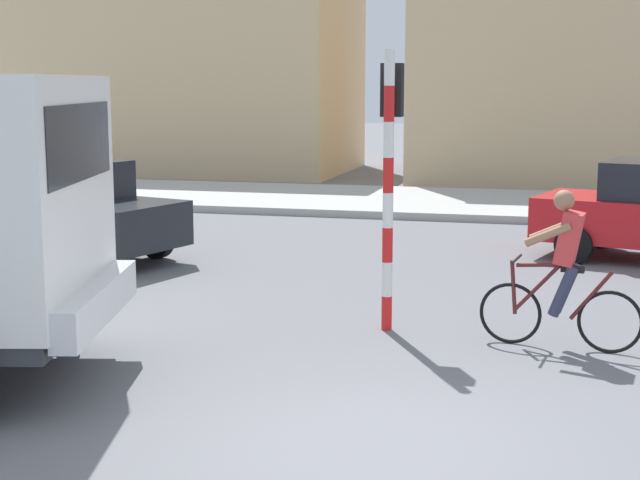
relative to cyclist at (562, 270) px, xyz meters
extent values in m
plane|color=slate|center=(-1.41, -3.23, -0.86)|extent=(120.00, 120.00, 0.00)
cube|color=#ADADA8|center=(-1.41, 11.74, -0.78)|extent=(80.00, 5.00, 0.16)
cube|color=silver|center=(-4.21, -2.37, -0.06)|extent=(0.80, 2.36, 0.36)
cube|color=black|center=(-4.36, -2.41, 1.43)|extent=(0.62, 2.09, 0.70)
torus|color=black|center=(-5.57, -1.39, -0.31)|extent=(1.13, 0.49, 1.10)
cylinder|color=red|center=(-5.57, -1.39, -0.31)|extent=(0.55, 0.41, 0.50)
torus|color=black|center=(-0.53, 0.07, -0.52)|extent=(0.68, 0.13, 0.68)
torus|color=black|center=(0.51, -0.07, -0.52)|extent=(0.68, 0.13, 0.68)
cylinder|color=#591E1E|center=(-0.19, 0.02, 0.04)|extent=(0.60, 0.12, 0.09)
cylinder|color=#591E1E|center=(-0.25, 0.03, -0.20)|extent=(0.51, 0.11, 0.57)
cylinder|color=#591E1E|center=(0.31, -0.04, -0.25)|extent=(0.44, 0.10, 0.57)
cylinder|color=#591E1E|center=(-0.51, 0.06, -0.23)|extent=(0.10, 0.06, 0.59)
cylinder|color=black|center=(-0.48, 0.06, 0.09)|extent=(0.09, 0.50, 0.03)
cube|color=black|center=(0.11, -0.01, 0.02)|extent=(0.25, 0.15, 0.06)
cube|color=#D13838|center=(0.06, -0.01, 0.35)|extent=(0.33, 0.35, 0.59)
sphere|color=#9E7051|center=(-0.01, 0.00, 0.75)|extent=(0.22, 0.22, 0.22)
cylinder|color=#2D334C|center=(0.01, -0.10, -0.21)|extent=(0.32, 0.16, 0.57)
cylinder|color=#9E7051|center=(-0.16, -0.14, 0.40)|extent=(0.50, 0.15, 0.29)
cylinder|color=#2D334C|center=(0.04, 0.10, -0.21)|extent=(0.32, 0.16, 0.57)
cylinder|color=#9E7051|center=(-0.12, 0.18, 0.40)|extent=(0.50, 0.15, 0.29)
cylinder|color=red|center=(-1.95, 0.31, -0.66)|extent=(0.12, 0.12, 0.40)
cylinder|color=white|center=(-1.95, 0.31, -0.26)|extent=(0.12, 0.12, 0.40)
cylinder|color=red|center=(-1.95, 0.31, 0.14)|extent=(0.12, 0.12, 0.40)
cylinder|color=white|center=(-1.95, 0.31, 0.54)|extent=(0.12, 0.12, 0.40)
cylinder|color=red|center=(-1.95, 0.31, 0.94)|extent=(0.12, 0.12, 0.40)
cylinder|color=white|center=(-1.95, 0.31, 1.34)|extent=(0.12, 0.12, 0.40)
cylinder|color=red|center=(-1.95, 0.31, 1.74)|extent=(0.12, 0.12, 0.40)
cylinder|color=white|center=(-1.95, 0.31, 2.14)|extent=(0.12, 0.12, 0.40)
cube|color=black|center=(-1.95, 0.49, 1.89)|extent=(0.24, 0.20, 0.60)
sphere|color=orange|center=(-1.95, 0.61, 1.89)|extent=(0.14, 0.14, 0.14)
cylinder|color=black|center=(0.15, 5.12, -0.56)|extent=(0.63, 0.34, 0.60)
cylinder|color=black|center=(0.62, 6.76, -0.56)|extent=(0.63, 0.34, 0.60)
cube|color=#1E2328|center=(-7.85, 3.40, -0.21)|extent=(4.31, 2.74, 0.70)
cube|color=black|center=(-7.99, 3.44, 0.44)|extent=(2.51, 1.99, 0.60)
cylinder|color=black|center=(-6.42, 3.88, -0.56)|extent=(0.63, 0.34, 0.60)
cylinder|color=black|center=(-6.89, 2.24, -0.56)|extent=(0.63, 0.34, 0.60)
cylinder|color=black|center=(-8.81, 4.56, -0.56)|extent=(0.63, 0.34, 0.60)
cube|color=#D1B284|center=(-11.98, 19.02, 2.16)|extent=(10.30, 6.31, 6.06)
cube|color=#D1B284|center=(0.09, 17.76, 2.31)|extent=(8.75, 5.24, 6.35)
camera|label=1|loc=(0.01, -10.32, 1.97)|focal=53.70mm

